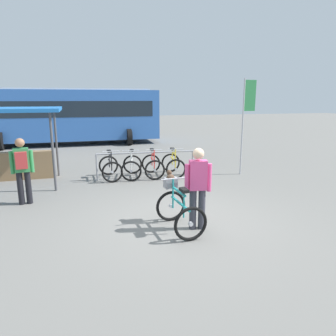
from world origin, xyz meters
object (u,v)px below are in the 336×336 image
object	(u,v)px
racked_bike_red	(153,166)
racked_bike_yellow	(173,165)
featured_bicycle	(178,205)
market_stall	(9,138)
banner_flag	(247,109)
person_with_featured_bike	(198,185)
racked_bike_black	(110,167)
bus_distant	(67,113)
pedestrian_with_backpack	(22,167)
racked_bike_white	(132,167)

from	to	relation	value
racked_bike_red	racked_bike_yellow	world-z (taller)	same
featured_bicycle	market_stall	xyz separation A→B (m)	(-3.88, 4.61, 0.91)
banner_flag	market_stall	bearing A→B (deg)	173.35
person_with_featured_bike	banner_flag	xyz separation A→B (m)	(3.21, 3.89, 1.32)
racked_bike_black	racked_bike_red	xyz separation A→B (m)	(1.40, -0.09, 0.00)
featured_bicycle	bus_distant	world-z (taller)	bus_distant
racked_bike_red	person_with_featured_bike	distance (m)	4.43
racked_bike_black	market_stall	bearing A→B (deg)	174.80
market_stall	racked_bike_yellow	bearing A→B (deg)	-4.58
featured_bicycle	banner_flag	size ratio (longest dim) A/B	0.38
pedestrian_with_backpack	featured_bicycle	bearing A→B (deg)	-36.63
market_stall	pedestrian_with_backpack	bearing A→B (deg)	-72.92
racked_bike_black	bus_distant	xyz separation A→B (m)	(-1.54, 8.44, 1.37)
pedestrian_with_backpack	market_stall	distance (m)	2.37
racked_bike_red	bus_distant	world-z (taller)	bus_distant
racked_bike_black	banner_flag	world-z (taller)	banner_flag
racked_bike_white	market_stall	xyz separation A→B (m)	(-3.65, 0.31, 1.03)
racked_bike_red	racked_bike_black	bearing A→B (deg)	176.30
racked_bike_black	featured_bicycle	xyz separation A→B (m)	(0.94, -4.34, 0.12)
racked_bike_yellow	pedestrian_with_backpack	xyz separation A→B (m)	(-4.36, -1.82, 0.57)
racked_bike_white	racked_bike_yellow	xyz separation A→B (m)	(1.40, -0.09, 0.00)
featured_bicycle	pedestrian_with_backpack	bearing A→B (deg)	143.37
person_with_featured_bike	pedestrian_with_backpack	size ratio (longest dim) A/B	1.00
racked_bike_black	bus_distant	distance (m)	8.68
racked_bike_red	featured_bicycle	xyz separation A→B (m)	(-0.46, -4.25, 0.12)
racked_bike_black	banner_flag	distance (m)	4.91
featured_bicycle	market_stall	bearing A→B (deg)	130.14
racked_bike_red	racked_bike_yellow	xyz separation A→B (m)	(0.70, -0.05, 0.00)
racked_bike_white	pedestrian_with_backpack	distance (m)	3.57
racked_bike_red	banner_flag	size ratio (longest dim) A/B	0.36
racked_bike_black	featured_bicycle	size ratio (longest dim) A/B	0.91
pedestrian_with_backpack	bus_distant	xyz separation A→B (m)	(0.73, 10.39, 0.80)
featured_bicycle	market_stall	distance (m)	6.09
racked_bike_red	banner_flag	distance (m)	3.66
person_with_featured_bike	bus_distant	size ratio (longest dim) A/B	0.16
market_stall	banner_flag	distance (m)	7.55
bus_distant	market_stall	size ratio (longest dim) A/B	3.19
racked_bike_red	bus_distant	xyz separation A→B (m)	(-2.94, 8.53, 1.37)
bus_distant	racked_bike_black	bearing A→B (deg)	-79.66
pedestrian_with_backpack	banner_flag	xyz separation A→B (m)	(6.77, 1.36, 1.29)
racked_bike_red	pedestrian_with_backpack	world-z (taller)	pedestrian_with_backpack
banner_flag	racked_bike_red	bearing A→B (deg)	170.69
racked_bike_black	market_stall	size ratio (longest dim) A/B	0.36
racked_bike_white	racked_bike_red	world-z (taller)	same
bus_distant	featured_bicycle	bearing A→B (deg)	-79.03
featured_bicycle	person_with_featured_bike	xyz separation A→B (m)	(0.36, -0.15, 0.42)
racked_bike_yellow	pedestrian_with_backpack	distance (m)	4.76
racked_bike_white	racked_bike_yellow	world-z (taller)	same
racked_bike_red	banner_flag	xyz separation A→B (m)	(3.11, -0.51, 1.86)
pedestrian_with_backpack	banner_flag	bearing A→B (deg)	11.35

